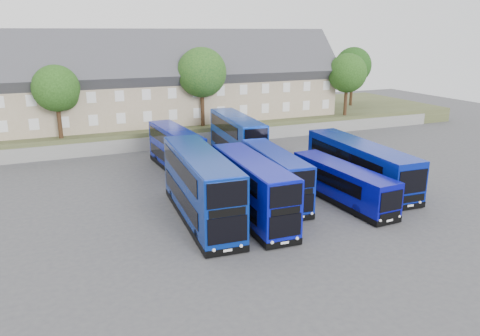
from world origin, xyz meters
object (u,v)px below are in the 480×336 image
object	(u,v)px
tree_east	(348,75)
tree_mid	(203,74)
dd_front_left	(201,188)
dd_front_mid	(252,190)
tree_west	(58,90)
coach_east_a	(342,184)
tree_far	(353,67)

from	to	relation	value
tree_east	tree_mid	bearing A→B (deg)	178.57
dd_front_left	dd_front_mid	size ratio (longest dim) A/B	1.13
dd_front_left	tree_west	size ratio (longest dim) A/B	1.61
dd_front_mid	tree_mid	bearing A→B (deg)	81.46
dd_front_left	tree_east	distance (m)	36.38
dd_front_left	coach_east_a	size ratio (longest dim) A/B	1.14
tree_mid	dd_front_mid	bearing A→B (deg)	-100.91
dd_front_mid	tree_mid	xyz separation A→B (m)	(4.66, 24.16, 5.96)
dd_front_mid	tree_west	world-z (taller)	tree_west
tree_west	tree_mid	world-z (taller)	tree_mid
coach_east_a	tree_east	bearing A→B (deg)	51.47
tree_west	tree_east	xyz separation A→B (m)	(36.00, 0.00, 0.34)
dd_front_left	tree_east	world-z (taller)	tree_east
tree_mid	tree_far	xyz separation A→B (m)	(26.00, 6.50, -0.34)
dd_front_mid	tree_far	xyz separation A→B (m)	(30.66, 30.66, 5.63)
coach_east_a	tree_mid	bearing A→B (deg)	94.73
tree_mid	dd_front_left	bearing A→B (deg)	-109.36
tree_west	tree_far	xyz separation A→B (m)	(42.00, 7.00, 0.68)
coach_east_a	tree_mid	distance (m)	25.03
tree_mid	tree_east	world-z (taller)	tree_mid
dd_front_left	tree_west	world-z (taller)	tree_west
tree_east	tree_far	distance (m)	9.23
tree_east	coach_east_a	bearing A→B (deg)	-125.69
tree_mid	tree_east	size ratio (longest dim) A/B	1.12
dd_front_mid	tree_east	bearing A→B (deg)	46.18
dd_front_left	dd_front_mid	xyz separation A→B (m)	(3.45, -1.10, -0.28)
dd_front_mid	tree_east	size ratio (longest dim) A/B	1.33
dd_front_left	coach_east_a	world-z (taller)	dd_front_left
dd_front_mid	tree_mid	world-z (taller)	tree_mid
dd_front_mid	coach_east_a	size ratio (longest dim) A/B	1.01
coach_east_a	tree_west	distance (m)	30.79
dd_front_left	tree_east	xyz separation A→B (m)	(28.10, 22.56, 5.01)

